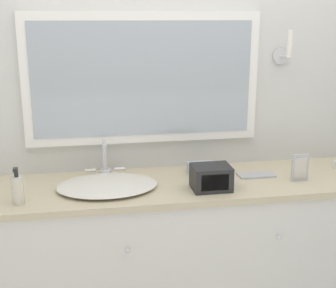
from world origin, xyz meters
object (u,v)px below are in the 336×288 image
sink_basin (107,184)px  appliance_box (211,178)px  soap_bottle (18,189)px  picture_frame (300,168)px

sink_basin → appliance_box: sink_basin is taller
sink_basin → soap_bottle: size_ratio=2.84×
sink_basin → soap_bottle: 0.42m
sink_basin → soap_bottle: (-0.39, -0.13, 0.05)m
picture_frame → sink_basin: bearing=175.9°
sink_basin → picture_frame: (0.95, -0.07, 0.05)m
sink_basin → picture_frame: sink_basin is taller
appliance_box → picture_frame: picture_frame is taller
soap_bottle → picture_frame: soap_bottle is taller
soap_bottle → picture_frame: (1.35, 0.06, 0.00)m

